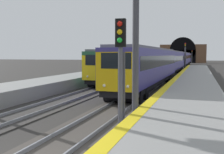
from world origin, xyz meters
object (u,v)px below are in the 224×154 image
train_main_approaching (176,60)px  railway_signal_near (121,66)px  train_adjacent_platform (149,61)px  railway_signal_mid (185,55)px  railway_signal_far (192,56)px

train_main_approaching → railway_signal_near: (-46.69, -1.77, 0.57)m
train_adjacent_platform → railway_signal_mid: size_ratio=9.89×
railway_signal_mid → train_main_approaching: bearing=-77.9°
train_main_approaching → train_adjacent_platform: train_main_approaching is taller
railway_signal_mid → railway_signal_far: 47.65m
railway_signal_far → railway_signal_mid: bearing=0.0°
train_main_approaching → railway_signal_mid: size_ratio=14.48×
train_main_approaching → train_adjacent_platform: (-5.52, 4.34, -0.09)m
train_adjacent_platform → railway_signal_far: bearing=174.0°
train_main_approaching → train_adjacent_platform: bearing=-36.9°
train_adjacent_platform → railway_signal_far: railway_signal_far is taller
railway_signal_mid → railway_signal_far: bearing=-180.0°
train_adjacent_platform → railway_signal_mid: (5.90, -6.11, 1.15)m
railway_signal_near → railway_signal_far: (94.72, -0.00, 0.09)m
railway_signal_near → train_main_approaching: bearing=-177.8°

